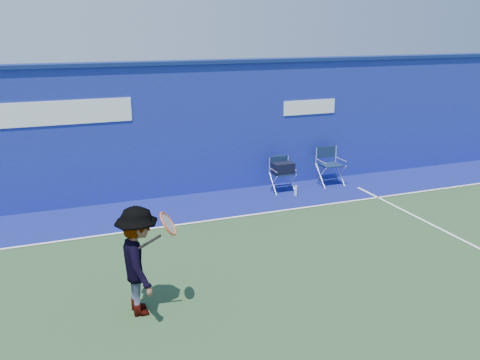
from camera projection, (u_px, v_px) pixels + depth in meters
name	position (u px, v px, depth m)	size (l,w,h in m)	color
ground	(249.00, 301.00, 7.35)	(80.00, 80.00, 0.00)	#294725
stadium_wall	(164.00, 130.00, 11.54)	(24.00, 0.50, 3.08)	navy
out_of_bounds_strip	(179.00, 209.00, 11.01)	(24.00, 1.80, 0.01)	navy
court_lines	(235.00, 281.00, 7.88)	(24.00, 12.00, 0.01)	white
directors_chair_left	(282.00, 177.00, 12.10)	(0.50, 0.46, 0.84)	silver
directors_chair_right	(330.00, 173.00, 12.66)	(0.56, 0.50, 0.94)	silver
water_bottle	(296.00, 191.00, 11.86)	(0.07, 0.07, 0.24)	silver
tennis_player	(139.00, 261.00, 6.85)	(0.86, 1.01, 1.54)	#EA4738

